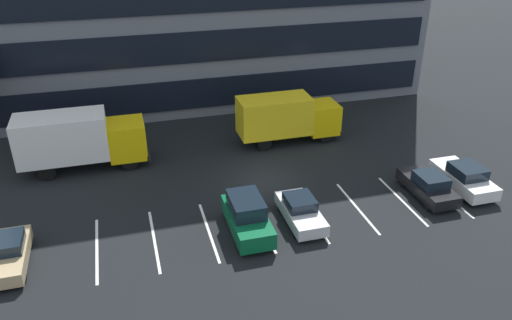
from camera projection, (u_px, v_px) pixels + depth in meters
name	position (u px, v px, depth m)	size (l,w,h in m)	color
ground_plane	(263.00, 181.00, 31.13)	(120.00, 120.00, 0.00)	black
lot_markings	(286.00, 219.00, 27.45)	(19.74, 5.40, 0.01)	silver
box_truck_yellow_all	(287.00, 117.00, 35.35)	(7.20, 2.38, 3.34)	yellow
box_truck_yellow	(79.00, 138.00, 31.74)	(7.87, 2.61, 3.65)	yellow
sedan_silver	(300.00, 211.00, 26.96)	(1.65, 3.95, 1.41)	silver
sedan_white	(464.00, 177.00, 30.00)	(1.85, 4.43, 1.59)	white
sedan_tan	(8.00, 254.00, 23.71)	(1.67, 4.00, 1.43)	tan
sedan_black	(428.00, 186.00, 29.24)	(1.72, 4.11, 1.47)	black
suv_forest	(247.00, 216.00, 26.01)	(1.82, 4.30, 1.94)	#0C5933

